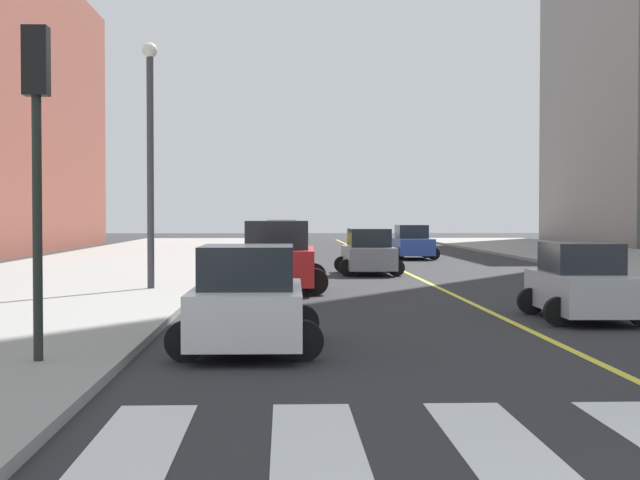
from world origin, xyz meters
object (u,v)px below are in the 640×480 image
car_silver_third (583,284)px  car_blue_fourth (412,243)px  car_red_nearest (278,258)px  car_gray_sixth (368,253)px  car_white_fifth (248,301)px  street_lamp (150,143)px  traffic_light_far_corner (37,127)px  car_yellow_second (281,237)px

car_silver_third → car_blue_fourth: bearing=-89.2°
car_red_nearest → car_gray_sixth: bearing=67.8°
car_white_fifth → street_lamp: street_lamp is taller
traffic_light_far_corner → street_lamp: size_ratio=0.69×
car_red_nearest → street_lamp: size_ratio=0.67×
car_yellow_second → traffic_light_far_corner: traffic_light_far_corner is taller
traffic_light_far_corner → street_lamp: (-0.26, 13.40, 0.79)m
car_red_nearest → car_yellow_second: size_ratio=1.06×
car_blue_fourth → street_lamp: street_lamp is taller
car_silver_third → car_blue_fourth: 27.89m
car_blue_fourth → traffic_light_far_corner: bearing=72.4°
car_yellow_second → car_gray_sixth: bearing=-83.1°
car_silver_third → street_lamp: street_lamp is taller
car_red_nearest → street_lamp: 5.01m
car_silver_third → car_blue_fourth: (0.14, 27.89, 0.04)m
car_red_nearest → car_white_fifth: (-0.43, -12.05, -0.16)m
car_yellow_second → car_white_fifth: (-0.45, -40.62, -0.09)m
car_red_nearest → car_yellow_second: (0.02, 28.58, -0.06)m
car_red_nearest → car_silver_third: size_ratio=1.27×
car_silver_third → car_red_nearest: bearing=-48.2°
car_gray_sixth → traffic_light_far_corner: size_ratio=0.81×
traffic_light_far_corner → car_gray_sixth: bearing=72.6°
car_yellow_second → car_silver_third: size_ratio=1.19×
car_white_fifth → car_yellow_second: bearing=89.9°
car_gray_sixth → street_lamp: size_ratio=0.56×
street_lamp → car_red_nearest: bearing=8.5°
car_yellow_second → car_white_fifth: bearing=-93.0°
car_gray_sixth → street_lamp: street_lamp is taller
car_red_nearest → car_yellow_second: 28.58m
car_yellow_second → car_silver_third: (6.63, -36.30, -0.14)m
car_blue_fourth → car_red_nearest: bearing=70.4°
car_yellow_second → car_blue_fourth: bearing=-53.6°
car_silver_third → car_gray_sixth: (-3.24, 15.52, 0.04)m
car_red_nearest → car_blue_fourth: bearing=72.8°
traffic_light_far_corner → street_lamp: 13.43m
car_red_nearest → traffic_light_far_corner: (-3.41, -13.95, 2.57)m
car_blue_fourth → street_lamp: size_ratio=0.56×
car_red_nearest → car_white_fifth: bearing=-90.6°
car_yellow_second → car_blue_fourth: 10.80m
car_red_nearest → car_gray_sixth: (3.41, 7.79, -0.17)m
car_white_fifth → traffic_light_far_corner: (-2.98, -1.91, 2.73)m
street_lamp → car_blue_fourth: bearing=63.2°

